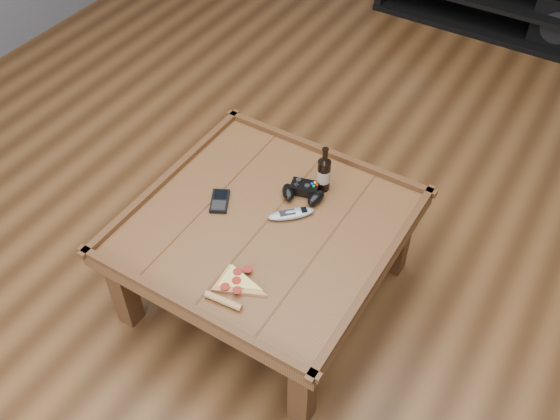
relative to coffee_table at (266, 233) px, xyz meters
The scene contains 8 objects.
ground 0.39m from the coffee_table, ahead, with size 6.00×6.00×0.00m, color #402612.
baseboard 3.01m from the coffee_table, 90.00° to the left, with size 5.00×0.02×0.10m, color silver.
coffee_table is the anchor object (origin of this frame).
beer_bottle 0.34m from the coffee_table, 71.26° to the left, with size 0.06×0.06×0.21m.
game_controller 0.23m from the coffee_table, 75.83° to the left, with size 0.19×0.15×0.05m.
pizza_slice 0.34m from the coffee_table, 77.00° to the right, with size 0.18×0.27×0.03m.
smartphone 0.23m from the coffee_table, behind, with size 0.12×0.14×0.02m.
remote_control 0.13m from the coffee_table, 50.16° to the left, with size 0.17×0.17×0.03m.
Camera 1 is at (0.92, -1.38, 2.24)m, focal length 40.00 mm.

